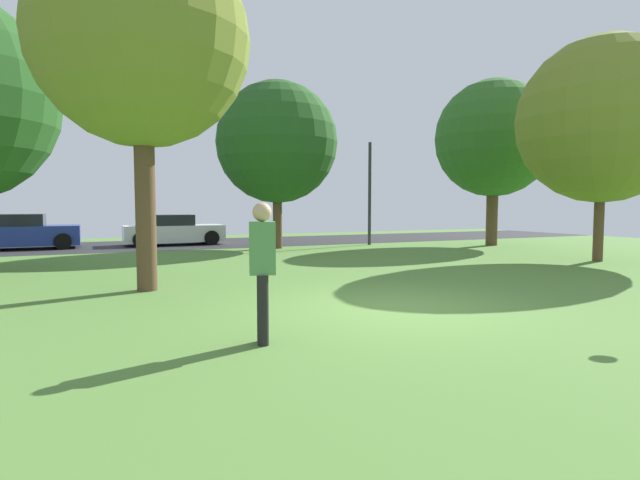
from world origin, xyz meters
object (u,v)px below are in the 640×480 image
(person_thrower, at_px, (262,265))
(street_lamp_post, at_px, (370,194))
(oak_tree_center, at_px, (141,40))
(maple_tree_far, at_px, (277,143))
(parked_car_blue, at_px, (22,233))
(parked_car_white, at_px, (173,231))
(oak_tree_right, at_px, (494,139))
(birch_tree_lone, at_px, (603,120))

(person_thrower, bearing_deg, street_lamp_post, 70.53)
(oak_tree_center, height_order, maple_tree_far, oak_tree_center)
(parked_car_blue, distance_m, parked_car_white, 5.80)
(person_thrower, relative_size, parked_car_blue, 0.43)
(maple_tree_far, relative_size, person_thrower, 3.76)
(oak_tree_right, bearing_deg, person_thrower, -142.40)
(street_lamp_post, bearing_deg, parked_car_blue, 164.62)
(maple_tree_far, height_order, person_thrower, maple_tree_far)
(maple_tree_far, distance_m, parked_car_white, 6.27)
(oak_tree_right, height_order, person_thrower, oak_tree_right)
(oak_tree_center, xyz_separation_m, person_thrower, (0.91, -4.78, -4.02))
(birch_tree_lone, distance_m, parked_car_white, 16.92)
(birch_tree_lone, bearing_deg, oak_tree_center, 179.11)
(birch_tree_lone, relative_size, parked_car_white, 1.64)
(oak_tree_center, bearing_deg, parked_car_white, 79.36)
(birch_tree_lone, xyz_separation_m, street_lamp_post, (-3.13, 8.70, -2.09))
(oak_tree_right, bearing_deg, street_lamp_post, 151.42)
(parked_car_white, bearing_deg, oak_tree_center, -100.64)
(person_thrower, xyz_separation_m, parked_car_blue, (-4.45, 17.05, -0.34))
(street_lamp_post, bearing_deg, oak_tree_right, -28.58)
(birch_tree_lone, relative_size, street_lamp_post, 1.53)
(person_thrower, relative_size, parked_car_white, 0.42)
(maple_tree_far, distance_m, birch_tree_lone, 11.40)
(maple_tree_far, bearing_deg, parked_car_white, 134.46)
(person_thrower, height_order, parked_car_white, person_thrower)
(oak_tree_right, xyz_separation_m, birch_tree_lone, (-1.52, -6.16, -0.26))
(oak_tree_center, distance_m, maple_tree_far, 10.26)
(maple_tree_far, height_order, birch_tree_lone, birch_tree_lone)
(oak_tree_right, height_order, maple_tree_far, oak_tree_right)
(parked_car_blue, relative_size, parked_car_white, 0.98)
(birch_tree_lone, height_order, parked_car_blue, birch_tree_lone)
(oak_tree_center, bearing_deg, maple_tree_far, 55.13)
(oak_tree_center, relative_size, street_lamp_post, 1.60)
(oak_tree_center, xyz_separation_m, birch_tree_lone, (13.33, -0.21, -0.67))
(parked_car_white, height_order, street_lamp_post, street_lamp_post)
(oak_tree_right, bearing_deg, parked_car_white, 154.19)
(parked_car_white, bearing_deg, street_lamp_post, -24.12)
(maple_tree_far, xyz_separation_m, birch_tree_lone, (7.48, -8.60, 0.10))
(oak_tree_right, bearing_deg, parked_car_blue, 161.05)
(birch_tree_lone, bearing_deg, oak_tree_right, 76.11)
(maple_tree_far, bearing_deg, oak_tree_center, -124.87)
(oak_tree_right, xyz_separation_m, person_thrower, (-13.94, -10.73, -3.61))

